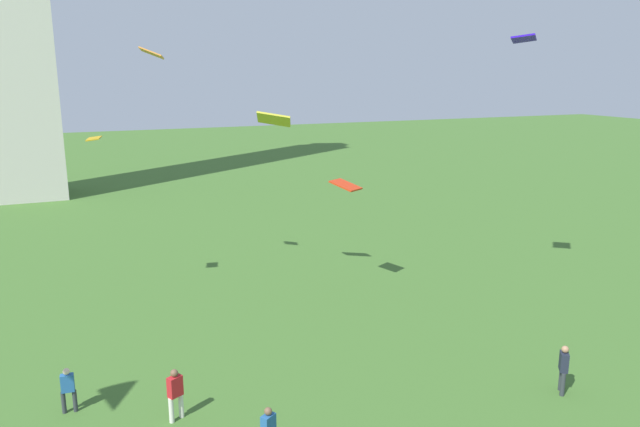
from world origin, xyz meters
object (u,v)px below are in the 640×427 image
(kite_flying_1, at_px, (346,185))
(kite_flying_3, at_px, (94,139))
(kite_flying_4, at_px, (524,39))
(person_2, at_px, (175,391))
(kite_flying_5, at_px, (151,53))
(kite_flying_0, at_px, (274,119))
(person_4, at_px, (563,366))
(person_0, at_px, (68,387))

(kite_flying_1, xyz_separation_m, kite_flying_3, (-11.28, 3.33, 2.43))
(kite_flying_1, height_order, kite_flying_4, kite_flying_4)
(person_2, bearing_deg, kite_flying_5, 54.52)
(person_2, relative_size, kite_flying_1, 1.06)
(person_2, xyz_separation_m, kite_flying_0, (6.89, 9.96, 7.77))
(person_4, height_order, kite_flying_5, kite_flying_5)
(kite_flying_4, xyz_separation_m, kite_flying_5, (-15.59, 7.65, -0.61))
(kite_flying_3, bearing_deg, kite_flying_4, -97.59)
(kite_flying_4, distance_m, kite_flying_5, 17.37)
(kite_flying_0, xyz_separation_m, kite_flying_1, (3.13, -1.55, -3.19))
(person_0, bearing_deg, person_4, -13.69)
(kite_flying_5, bearing_deg, kite_flying_1, 177.11)
(person_4, xyz_separation_m, kite_flying_4, (4.47, 8.39, 11.49))
(person_0, height_order, kite_flying_1, kite_flying_1)
(person_0, xyz_separation_m, person_4, (15.96, -5.45, 0.11))
(person_0, distance_m, kite_flying_3, 12.35)
(kite_flying_1, bearing_deg, person_2, 101.39)
(person_0, bearing_deg, kite_flying_4, 13.34)
(kite_flying_0, bearing_deg, kite_flying_1, -0.76)
(person_4, bearing_deg, person_2, 110.80)
(person_0, relative_size, kite_flying_0, 0.87)
(kite_flying_0, bearing_deg, person_4, -40.93)
(kite_flying_5, bearing_deg, person_0, 88.22)
(person_2, bearing_deg, person_0, 121.98)
(kite_flying_0, height_order, kite_flying_5, kite_flying_5)
(person_0, distance_m, kite_flying_4, 23.68)
(person_2, xyz_separation_m, kite_flying_4, (17.25, 4.79, 11.49))
(kite_flying_1, distance_m, kite_flying_5, 11.21)
(kite_flying_4, bearing_deg, kite_flying_0, 108.64)
(person_4, height_order, kite_flying_1, kite_flying_1)
(person_4, xyz_separation_m, kite_flying_1, (-2.76, 12.01, 4.58))
(kite_flying_1, bearing_deg, person_0, 87.80)
(kite_flying_3, height_order, kite_flying_5, kite_flying_5)
(kite_flying_5, bearing_deg, person_4, 147.55)
(person_4, height_order, kite_flying_4, kite_flying_4)
(person_4, bearing_deg, kite_flying_3, 78.98)
(person_0, distance_m, person_4, 16.87)
(person_2, relative_size, kite_flying_0, 0.98)
(person_4, xyz_separation_m, kite_flying_0, (-5.89, 13.56, 7.77))
(kite_flying_4, relative_size, kite_flying_5, 1.47)
(kite_flying_1, height_order, kite_flying_5, kite_flying_5)
(kite_flying_0, relative_size, kite_flying_1, 1.08)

